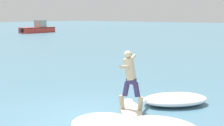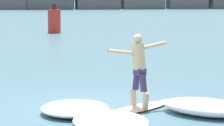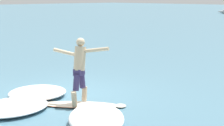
{
  "view_description": "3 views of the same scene",
  "coord_description": "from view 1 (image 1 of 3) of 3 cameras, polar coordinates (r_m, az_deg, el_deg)",
  "views": [
    {
      "loc": [
        -5.7,
        -5.28,
        2.67
      ],
      "look_at": [
        1.61,
        0.57,
        1.22
      ],
      "focal_mm": 50.0,
      "sensor_mm": 36.0,
      "label": 1
    },
    {
      "loc": [
        -0.74,
        -12.1,
        2.71
      ],
      "look_at": [
        0.75,
        1.16,
        0.85
      ],
      "focal_mm": 85.0,
      "sensor_mm": 36.0,
      "label": 2
    },
    {
      "loc": [
        8.23,
        -6.18,
        2.73
      ],
      "look_at": [
        1.39,
        0.51,
        1.0
      ],
      "focal_mm": 60.0,
      "sensor_mm": 36.0,
      "label": 3
    }
  ],
  "objects": [
    {
      "name": "ground_plane",
      "position": [
        8.21,
        -3.98,
        -10.2
      ],
      "size": [
        200.0,
        200.0,
        0.0
      ],
      "primitive_type": "plane",
      "color": "teal"
    },
    {
      "name": "surfboard",
      "position": [
        8.87,
        3.48,
        -8.51
      ],
      "size": [
        1.96,
        1.76,
        0.21
      ],
      "color": "beige",
      "rests_on": "ground"
    },
    {
      "name": "surfer",
      "position": [
        8.6,
        3.3,
        -2.26
      ],
      "size": [
        1.46,
        0.76,
        1.64
      ],
      "color": "#C9AF8A",
      "rests_on": "surfboard"
    },
    {
      "name": "small_boat_offshore",
      "position": [
        49.01,
        -13.27,
        6.12
      ],
      "size": [
        6.49,
        2.1,
        2.81
      ],
      "color": "red",
      "rests_on": "ground"
    },
    {
      "name": "wave_foam_at_nose",
      "position": [
        7.54,
        -1.43,
        -10.99
      ],
      "size": [
        1.66,
        1.74,
        0.24
      ],
      "color": "white",
      "rests_on": "ground"
    },
    {
      "name": "wave_foam_beside",
      "position": [
        9.59,
        11.45,
        -6.53
      ],
      "size": [
        2.28,
        2.19,
        0.33
      ],
      "color": "white",
      "rests_on": "ground"
    }
  ]
}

